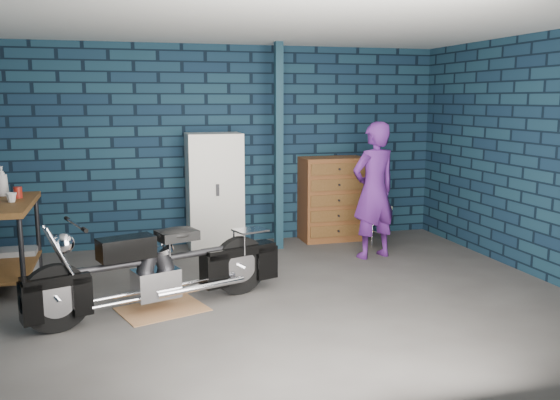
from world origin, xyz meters
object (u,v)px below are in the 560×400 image
Objects in this scene: motorcycle at (161,262)px; person at (374,190)px; tool_chest at (333,199)px; shop_stool at (381,227)px; storage_bin at (17,261)px; locker at (215,191)px; workbench at (5,244)px.

motorcycle is 3.01m from person.
person reaches higher than tool_chest.
motorcycle is 3.90× the size of shop_stool.
storage_bin is at bearing -20.05° from person.
motorcycle is at bearing 10.61° from person.
tool_chest is 0.80m from shop_stool.
locker is (0.88, 2.26, 0.30)m from motorcycle.
motorcycle is 1.25× the size of person.
motorcycle reaches higher than workbench.
tool_chest is 2.14× the size of shop_stool.
storage_bin is 4.57m from shop_stool.
motorcycle is (1.54, -1.20, 0.02)m from workbench.
person reaches higher than shop_stool.
workbench is at bearing 123.53° from motorcycle.
workbench is 4.23m from tool_chest.
storage_bin is 0.29× the size of locker.
storage_bin is (-4.24, 0.46, -0.72)m from person.
shop_stool is at bearing -14.20° from locker.
person is at bearing -29.14° from locker.
motorcycle reaches higher than storage_bin.
tool_chest is (4.09, 1.06, 0.13)m from workbench.
motorcycle is 4.80× the size of storage_bin.
workbench is at bearing -165.43° from tool_chest.
locker is at bearing 23.75° from workbench.
locker is at bearing 13.24° from storage_bin.
storage_bin is 0.81× the size of shop_stool.
motorcycle is at bearing -138.46° from tool_chest.
tool_chest reaches higher than workbench.
storage_bin is at bearing -179.81° from shop_stool.
tool_chest is at bearing 132.09° from shop_stool.
storage_bin is at bearing 113.23° from motorcycle.
workbench reaches higher than shop_stool.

